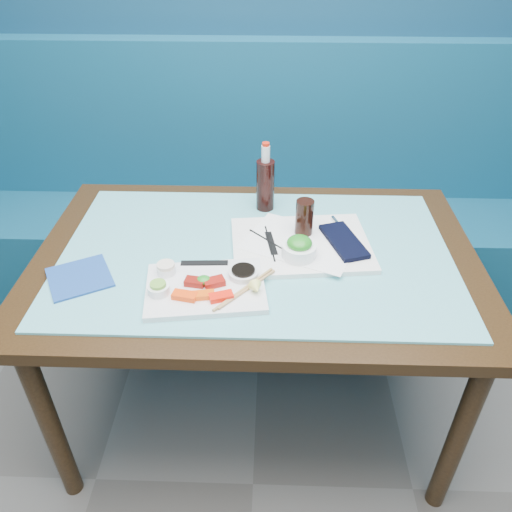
{
  "coord_description": "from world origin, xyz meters",
  "views": [
    {
      "loc": [
        0.04,
        0.17,
        1.67
      ],
      "look_at": [
        0.0,
        1.37,
        0.8
      ],
      "focal_mm": 35.0,
      "sensor_mm": 36.0,
      "label": 1
    }
  ],
  "objects_px": {
    "blue_napkin": "(80,277)",
    "cola_bottle_body": "(265,185)",
    "booth_bench": "(262,217)",
    "seaweed_bowl": "(299,251)",
    "sashimi_plate": "(206,288)",
    "serving_tray": "(301,245)",
    "cola_glass": "(304,217)",
    "dining_table": "(256,274)"
  },
  "relations": [
    {
      "from": "booth_bench",
      "to": "cola_glass",
      "type": "bearing_deg",
      "value": -78.57
    },
    {
      "from": "serving_tray",
      "to": "blue_napkin",
      "type": "xyz_separation_m",
      "value": [
        -0.66,
        -0.18,
        -0.0
      ]
    },
    {
      "from": "serving_tray",
      "to": "seaweed_bowl",
      "type": "height_order",
      "value": "seaweed_bowl"
    },
    {
      "from": "cola_glass",
      "to": "blue_napkin",
      "type": "height_order",
      "value": "cola_glass"
    },
    {
      "from": "sashimi_plate",
      "to": "cola_glass",
      "type": "height_order",
      "value": "cola_glass"
    },
    {
      "from": "serving_tray",
      "to": "booth_bench",
      "type": "bearing_deg",
      "value": 93.97
    },
    {
      "from": "serving_tray",
      "to": "blue_napkin",
      "type": "relative_size",
      "value": 2.53
    },
    {
      "from": "booth_bench",
      "to": "cola_bottle_body",
      "type": "height_order",
      "value": "booth_bench"
    },
    {
      "from": "seaweed_bowl",
      "to": "cola_bottle_body",
      "type": "bearing_deg",
      "value": 108.95
    },
    {
      "from": "seaweed_bowl",
      "to": "booth_bench",
      "type": "bearing_deg",
      "value": 98.52
    },
    {
      "from": "sashimi_plate",
      "to": "cola_glass",
      "type": "relative_size",
      "value": 2.79
    },
    {
      "from": "serving_tray",
      "to": "blue_napkin",
      "type": "distance_m",
      "value": 0.68
    },
    {
      "from": "booth_bench",
      "to": "seaweed_bowl",
      "type": "height_order",
      "value": "booth_bench"
    },
    {
      "from": "dining_table",
      "to": "cola_bottle_body",
      "type": "distance_m",
      "value": 0.33
    },
    {
      "from": "cola_glass",
      "to": "blue_napkin",
      "type": "bearing_deg",
      "value": -160.21
    },
    {
      "from": "cola_glass",
      "to": "cola_bottle_body",
      "type": "relative_size",
      "value": 0.66
    },
    {
      "from": "dining_table",
      "to": "serving_tray",
      "type": "distance_m",
      "value": 0.18
    },
    {
      "from": "dining_table",
      "to": "serving_tray",
      "type": "xyz_separation_m",
      "value": [
        0.14,
        0.03,
        0.1
      ]
    },
    {
      "from": "booth_bench",
      "to": "sashimi_plate",
      "type": "distance_m",
      "value": 1.11
    },
    {
      "from": "booth_bench",
      "to": "cola_bottle_body",
      "type": "xyz_separation_m",
      "value": [
        0.02,
        -0.56,
        0.47
      ]
    },
    {
      "from": "cola_glass",
      "to": "dining_table",
      "type": "bearing_deg",
      "value": -150.0
    },
    {
      "from": "booth_bench",
      "to": "cola_glass",
      "type": "height_order",
      "value": "booth_bench"
    },
    {
      "from": "sashimi_plate",
      "to": "blue_napkin",
      "type": "xyz_separation_m",
      "value": [
        -0.38,
        0.04,
        -0.01
      ]
    },
    {
      "from": "seaweed_bowl",
      "to": "cola_bottle_body",
      "type": "distance_m",
      "value": 0.34
    },
    {
      "from": "serving_tray",
      "to": "cola_bottle_body",
      "type": "bearing_deg",
      "value": 110.14
    },
    {
      "from": "seaweed_bowl",
      "to": "cola_bottle_body",
      "type": "relative_size",
      "value": 0.58
    },
    {
      "from": "dining_table",
      "to": "cola_glass",
      "type": "bearing_deg",
      "value": 30.0
    },
    {
      "from": "cola_glass",
      "to": "cola_bottle_body",
      "type": "height_order",
      "value": "cola_bottle_body"
    },
    {
      "from": "sashimi_plate",
      "to": "seaweed_bowl",
      "type": "distance_m",
      "value": 0.31
    },
    {
      "from": "cola_glass",
      "to": "cola_bottle_body",
      "type": "xyz_separation_m",
      "value": [
        -0.13,
        0.19,
        0.01
      ]
    },
    {
      "from": "serving_tray",
      "to": "cola_bottle_body",
      "type": "distance_m",
      "value": 0.28
    },
    {
      "from": "booth_bench",
      "to": "dining_table",
      "type": "xyz_separation_m",
      "value": [
        0.0,
        -0.84,
        0.29
      ]
    },
    {
      "from": "booth_bench",
      "to": "seaweed_bowl",
      "type": "bearing_deg",
      "value": -81.48
    },
    {
      "from": "sashimi_plate",
      "to": "seaweed_bowl",
      "type": "xyz_separation_m",
      "value": [
        0.27,
        0.15,
        0.03
      ]
    },
    {
      "from": "blue_napkin",
      "to": "cola_bottle_body",
      "type": "bearing_deg",
      "value": 38.46
    },
    {
      "from": "sashimi_plate",
      "to": "blue_napkin",
      "type": "bearing_deg",
      "value": 165.75
    },
    {
      "from": "cola_glass",
      "to": "blue_napkin",
      "type": "distance_m",
      "value": 0.71
    },
    {
      "from": "sashimi_plate",
      "to": "seaweed_bowl",
      "type": "bearing_deg",
      "value": 21.9
    },
    {
      "from": "serving_tray",
      "to": "cola_glass",
      "type": "bearing_deg",
      "value": 73.68
    },
    {
      "from": "cola_bottle_body",
      "to": "blue_napkin",
      "type": "relative_size",
      "value": 1.06
    },
    {
      "from": "seaweed_bowl",
      "to": "blue_napkin",
      "type": "relative_size",
      "value": 0.62
    },
    {
      "from": "dining_table",
      "to": "seaweed_bowl",
      "type": "bearing_deg",
      "value": -17.74
    }
  ]
}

